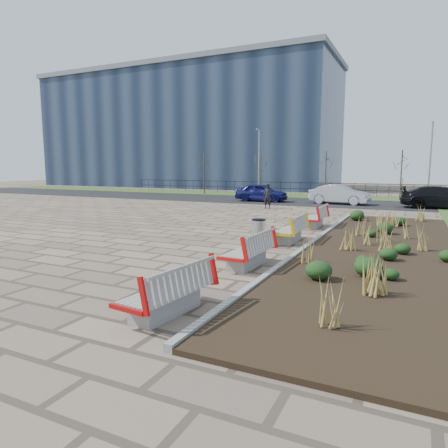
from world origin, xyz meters
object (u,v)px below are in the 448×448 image
at_px(bench_d, 314,216).
at_px(pedestrian, 268,196).
at_px(bench_b, 247,249).
at_px(litter_bin, 259,233).
at_px(car_blue, 262,192).
at_px(lamp_west, 259,163).
at_px(bench_a, 166,289).
at_px(lamp_east, 430,163).
at_px(car_silver, 339,194).
at_px(car_black, 442,197).
at_px(bench_c, 289,229).

distance_m(bench_d, pedestrian, 8.25).
bearing_deg(bench_b, litter_bin, 107.58).
distance_m(car_blue, lamp_west, 6.01).
relative_size(bench_d, lamp_west, 0.35).
bearing_deg(litter_bin, lamp_west, 110.77).
bearing_deg(car_blue, pedestrian, -157.53).
bearing_deg(bench_a, car_blue, 112.43).
bearing_deg(car_blue, bench_d, -151.61).
bearing_deg(lamp_east, pedestrian, -134.73).
xyz_separation_m(pedestrian, car_silver, (3.78, 5.03, -0.09)).
bearing_deg(litter_bin, bench_b, -75.26).
height_order(bench_b, pedestrian, pedestrian).
height_order(pedestrian, car_silver, pedestrian).
relative_size(bench_b, lamp_east, 0.35).
relative_size(litter_bin, lamp_west, 0.15).
height_order(litter_bin, pedestrian, pedestrian).
bearing_deg(car_black, car_blue, 89.44).
distance_m(car_blue, car_black, 12.52).
relative_size(bench_d, litter_bin, 2.27).
distance_m(bench_b, lamp_west, 26.36).
height_order(bench_c, car_blue, car_blue).
relative_size(bench_b, bench_d, 1.00).
bearing_deg(litter_bin, bench_c, 55.42).
height_order(bench_d, lamp_west, lamp_west).
bearing_deg(bench_d, bench_c, -90.66).
xyz_separation_m(litter_bin, lamp_east, (5.78, 21.68, 2.58)).
xyz_separation_m(car_silver, lamp_west, (-8.12, 4.73, 2.31)).
bearing_deg(litter_bin, bench_a, -83.62).
bearing_deg(lamp_west, bench_a, -72.57).
bearing_deg(bench_d, pedestrian, 123.77).
relative_size(litter_bin, pedestrian, 0.57).
xyz_separation_m(pedestrian, car_blue, (-2.15, 4.66, -0.10)).
bearing_deg(bench_a, bench_b, 96.30).
height_order(litter_bin, car_blue, car_blue).
relative_size(car_blue, car_silver, 0.96).
height_order(bench_c, litter_bin, bench_c).
relative_size(bench_b, car_silver, 0.49).
xyz_separation_m(car_blue, car_silver, (5.93, 0.37, 0.01)).
distance_m(bench_a, car_blue, 24.53).
bearing_deg(car_blue, bench_b, -163.13).
distance_m(bench_d, lamp_west, 19.01).
distance_m(litter_bin, car_silver, 16.95).
distance_m(bench_b, car_blue, 20.70).
relative_size(bench_c, lamp_west, 0.35).
height_order(bench_c, lamp_east, lamp_east).
distance_m(car_blue, car_silver, 5.95).
relative_size(pedestrian, car_blue, 0.40).
height_order(bench_b, lamp_west, lamp_west).
relative_size(bench_b, car_blue, 0.51).
relative_size(car_black, lamp_west, 0.84).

